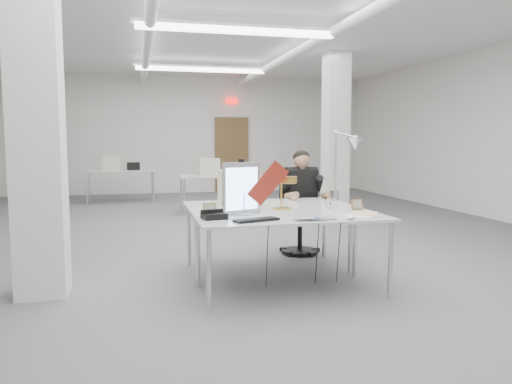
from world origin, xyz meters
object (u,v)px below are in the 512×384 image
monitor (242,189)px  architect_lamp (344,159)px  laptop (318,219)px  desk_phone (214,216)px  bankers_lamp (281,191)px  seated_person (302,185)px  beige_monitor (239,187)px  desk_main (291,217)px  office_chair (300,209)px

monitor → architect_lamp: 1.43m
monitor → laptop: (0.58, -0.52, -0.24)m
desk_phone → architect_lamp: architect_lamp is taller
monitor → bankers_lamp: 0.53m
laptop → monitor: bearing=139.9°
seated_person → beige_monitor: bearing=-151.7°
monitor → bankers_lamp: bearing=7.1°
desk_phone → laptop: bearing=-28.3°
monitor → beige_monitor: monitor is taller
laptop → seated_person: bearing=77.5°
monitor → desk_phone: 0.42m
desk_main → beige_monitor: (-0.31, 0.95, 0.20)m
office_chair → monitor: bearing=-130.8°
seated_person → laptop: bearing=-108.1°
laptop → beige_monitor: 1.38m
desk_main → architect_lamp: bearing=41.0°
monitor → beige_monitor: (0.13, 0.77, -0.06)m
monitor → architect_lamp: bearing=3.2°
desk_main → desk_phone: bearing=-178.5°
monitor → beige_monitor: 0.78m
seated_person → laptop: size_ratio=2.39×
desk_main → architect_lamp: (0.85, 0.74, 0.52)m
seated_person → monitor: 1.73m
bankers_lamp → beige_monitor: same height
seated_person → monitor: size_ratio=1.79×
desk_main → desk_phone: (-0.74, -0.02, 0.04)m
office_chair → architect_lamp: 1.10m
desk_main → desk_phone: 0.74m
desk_main → beige_monitor: beige_monitor is taller
office_chair → desk_phone: 2.11m
office_chair → desk_phone: bearing=-134.1°
desk_main → bankers_lamp: bankers_lamp is taller
bankers_lamp → beige_monitor: (-0.34, 0.53, 0.00)m
desk_main → beige_monitor: bearing=108.3°
monitor → seated_person: bearing=31.6°
office_chair → beige_monitor: bearing=-149.5°
seated_person → laptop: 1.94m
beige_monitor → laptop: bearing=-73.9°
seated_person → beige_monitor: seated_person is taller
seated_person → beige_monitor: 1.10m
bankers_lamp → architect_lamp: bearing=46.0°
laptop → desk_phone: size_ratio=1.78×
desk_main → office_chair: 1.71m
laptop → architect_lamp: bearing=58.6°
bankers_lamp → seated_person: bearing=86.8°
laptop → bankers_lamp: bearing=100.1°
bankers_lamp → desk_main: bearing=-69.0°
architect_lamp → office_chair: bearing=122.5°
seated_person → bankers_lamp: (-0.59, -1.11, 0.04)m
office_chair → seated_person: 0.32m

